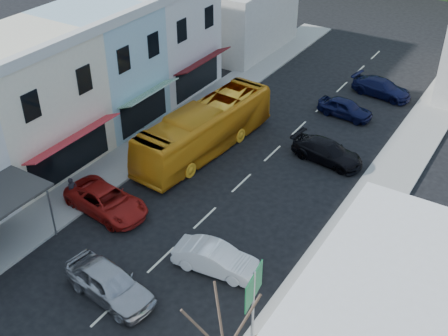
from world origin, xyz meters
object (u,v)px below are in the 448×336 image
car_red (106,201)px  direction_sign (253,307)px  car_white (216,259)px  traffic_signal (446,40)px  bus (205,130)px  pedestrian_left (72,189)px  car_silver (110,285)px

car_red → direction_sign: bearing=-100.9°
car_red → direction_sign: size_ratio=1.15×
car_white → traffic_signal: bearing=-13.2°
bus → pedestrian_left: bearing=-104.5°
bus → car_silver: 13.70m
bus → direction_sign: size_ratio=2.89×
car_red → direction_sign: direction_sign is taller
car_red → car_white: bearing=-88.9°
bus → car_white: size_ratio=2.64×
car_silver → pedestrian_left: size_ratio=2.59×
car_silver → car_red: 6.59m
car_white → traffic_signal: size_ratio=0.83×
car_white → traffic_signal: traffic_signal is taller
car_red → traffic_signal: (10.80, 30.08, 1.95)m
car_red → pedestrian_left: bearing=109.5°
car_silver → direction_sign: (6.85, 1.24, 1.30)m
car_white → bus: bearing=28.8°
traffic_signal → car_silver: bearing=77.0°
direction_sign → traffic_signal: (-0.57, 33.63, 0.65)m
car_white → car_red: (-7.72, 0.73, 0.00)m
car_red → traffic_signal: bearing=-13.3°
bus → car_white: 11.37m
bus → car_red: bus is taller
bus → traffic_signal: size_ratio=2.19×
direction_sign → traffic_signal: traffic_signal is taller
car_red → traffic_signal: 32.02m
car_silver → car_white: bearing=-30.5°
car_silver → car_white: size_ratio=1.00×
bus → car_red: 8.52m
car_white → car_red: 7.76m
car_silver → pedestrian_left: pedestrian_left is taller
car_red → pedestrian_left: (-2.07, -0.48, 0.30)m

